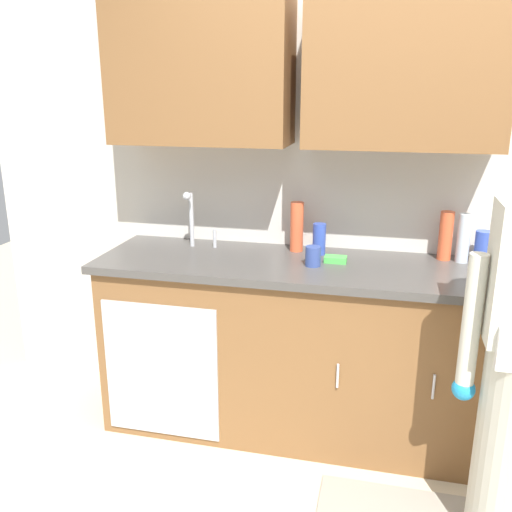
# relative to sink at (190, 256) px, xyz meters

# --- Properties ---
(kitchen_wall_with_uppers) EXTENTS (4.80, 0.44, 2.70)m
(kitchen_wall_with_uppers) POSITION_rel_sink_xyz_m (0.95, 0.29, 0.55)
(kitchen_wall_with_uppers) COLOR beige
(kitchen_wall_with_uppers) RESTS_ON ground
(counter_cabinet) EXTENTS (1.90, 0.62, 0.90)m
(counter_cabinet) POSITION_rel_sink_xyz_m (0.53, -0.01, -0.48)
(counter_cabinet) COLOR brown
(counter_cabinet) RESTS_ON ground
(countertop) EXTENTS (1.96, 0.66, 0.04)m
(countertop) POSITION_rel_sink_xyz_m (0.54, -0.01, -0.01)
(countertop) COLOR #474442
(countertop) RESTS_ON counter_cabinet
(sink) EXTENTS (0.50, 0.36, 0.35)m
(sink) POSITION_rel_sink_xyz_m (0.00, 0.00, 0.00)
(sink) COLOR #B7BABF
(sink) RESTS_ON counter_cabinet
(bottle_water_short) EXTENTS (0.06, 0.06, 0.25)m
(bottle_water_short) POSITION_rel_sink_xyz_m (1.37, 0.18, 0.14)
(bottle_water_short) COLOR silver
(bottle_water_short) RESTS_ON countertop
(bottle_soap) EXTENTS (0.07, 0.07, 0.26)m
(bottle_soap) POSITION_rel_sink_xyz_m (0.54, 0.18, 0.15)
(bottle_soap) COLOR #E05933
(bottle_soap) RESTS_ON countertop
(bottle_cleaner_spray) EXTENTS (0.07, 0.07, 0.16)m
(bottle_cleaner_spray) POSITION_rel_sink_xyz_m (0.66, 0.15, 0.10)
(bottle_cleaner_spray) COLOR #334CB2
(bottle_cleaner_spray) RESTS_ON countertop
(bottle_water_tall) EXTENTS (0.07, 0.07, 0.25)m
(bottle_water_tall) POSITION_rel_sink_xyz_m (1.29, 0.20, 0.14)
(bottle_water_tall) COLOR #E05933
(bottle_water_tall) RESTS_ON countertop
(bottle_dish_liquid) EXTENTS (0.08, 0.08, 0.16)m
(bottle_dish_liquid) POSITION_rel_sink_xyz_m (1.47, 0.18, 0.10)
(bottle_dish_liquid) COLOR #334CB2
(bottle_dish_liquid) RESTS_ON countertop
(cup_by_sink) EXTENTS (0.08, 0.08, 0.10)m
(cup_by_sink) POSITION_rel_sink_xyz_m (0.66, -0.06, 0.06)
(cup_by_sink) COLOR #33478C
(cup_by_sink) RESTS_ON countertop
(sponge) EXTENTS (0.11, 0.07, 0.03)m
(sponge) POSITION_rel_sink_xyz_m (0.76, 0.02, 0.03)
(sponge) COLOR #4CBF4C
(sponge) RESTS_ON countertop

